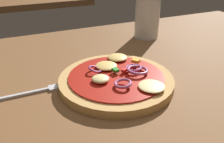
{
  "coord_description": "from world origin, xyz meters",
  "views": [
    {
      "loc": [
        -0.19,
        -0.37,
        0.28
      ],
      "look_at": [
        -0.01,
        0.03,
        0.05
      ],
      "focal_mm": 37.81,
      "sensor_mm": 36.0,
      "label": 1
    }
  ],
  "objects": [
    {
      "name": "dining_table",
      "position": [
        0.0,
        0.0,
        0.02
      ],
      "size": [
        1.4,
        0.82,
        0.03
      ],
      "color": "brown",
      "rests_on": "ground"
    },
    {
      "name": "pizza",
      "position": [
        -0.01,
        0.01,
        0.04
      ],
      "size": [
        0.23,
        0.23,
        0.03
      ],
      "color": "tan",
      "rests_on": "dining_table"
    },
    {
      "name": "fork",
      "position": [
        -0.16,
        0.04,
        0.04
      ],
      "size": [
        0.16,
        0.02,
        0.01
      ],
      "color": "silver",
      "rests_on": "dining_table"
    },
    {
      "name": "beer_glass",
      "position": [
        0.21,
        0.24,
        0.1
      ],
      "size": [
        0.07,
        0.07,
        0.14
      ],
      "color": "silver",
      "rests_on": "dining_table"
    }
  ]
}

